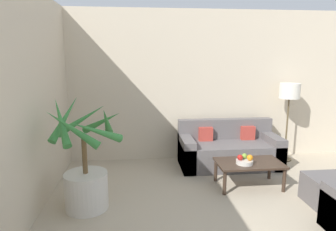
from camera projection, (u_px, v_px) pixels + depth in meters
wall_back at (238, 86)px, 5.55m from camera, size 7.77×0.06×2.70m
potted_palm at (86, 173)px, 3.68m from camera, size 0.89×0.98×1.42m
sofa_loveseat at (229, 150)px, 5.21m from camera, size 1.70×0.78×0.78m
floor_lamp at (289, 95)px, 5.31m from camera, size 0.36×0.36×1.42m
coffee_table at (249, 165)px, 4.35m from camera, size 0.95×0.56×0.37m
fruit_bowl at (244, 162)px, 4.26m from camera, size 0.24×0.24×0.06m
apple_red at (240, 157)px, 4.25m from camera, size 0.08×0.08×0.08m
apple_green at (244, 156)px, 4.31m from camera, size 0.08×0.08×0.08m
orange_fruit at (250, 158)px, 4.23m from camera, size 0.08×0.08×0.08m
ottoman at (331, 191)px, 3.83m from camera, size 0.58×0.52×0.37m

